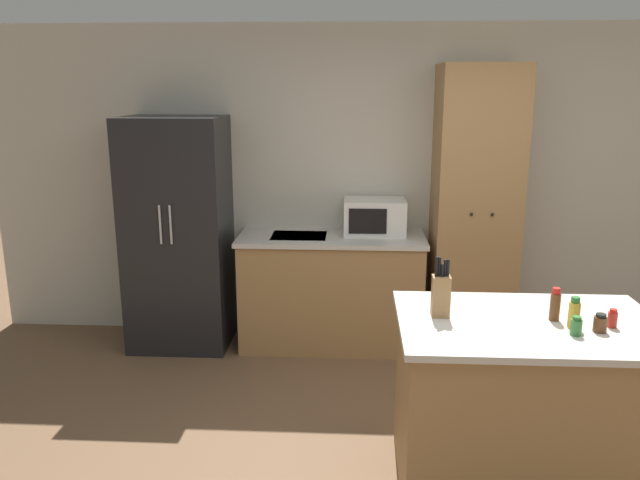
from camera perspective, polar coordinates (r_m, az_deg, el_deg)
The scene contains 13 objects.
wall_back at distance 5.28m, azimuth 8.58°, elevation 4.96°, with size 7.20×0.06×2.60m.
refrigerator at distance 5.19m, azimuth -12.81°, elevation 0.55°, with size 0.79×0.65×1.88m.
back_counter at distance 5.15m, azimuth 1.04°, elevation -4.65°, with size 1.51×0.62×0.93m.
pantry_cabinet at distance 5.07m, azimuth 13.92°, elevation 2.45°, with size 0.63×0.59×2.27m.
kitchen_island at distance 3.56m, azimuth 18.07°, elevation -14.15°, with size 1.34×0.90×0.94m.
microwave at distance 5.08m, azimuth 5.01°, elevation 2.14°, with size 0.49×0.36×0.29m.
knife_block at distance 3.29m, azimuth 10.99°, elevation -4.89°, with size 0.09×0.08×0.32m.
spice_bottle_tall_dark at distance 3.34m, azimuth 22.22°, elevation -6.24°, with size 0.06×0.06×0.16m.
spice_bottle_short_red at distance 3.35m, azimuth 24.24°, elevation -6.97°, with size 0.06×0.06×0.09m.
spice_bottle_amber_oil at distance 3.44m, azimuth 25.17°, elevation -6.53°, with size 0.05×0.05×0.09m.
spice_bottle_green_herb at distance 3.26m, azimuth 22.38°, elevation -7.32°, with size 0.05×0.05×0.10m.
spice_bottle_pale_salt at distance 3.41m, azimuth 20.70°, elevation -5.60°, with size 0.05×0.05×0.17m.
spice_bottle_orange_cap at distance 3.48m, azimuth 22.18°, elevation -5.83°, with size 0.04×0.04×0.11m.
Camera 1 is at (-0.50, -2.87, 2.11)m, focal length 35.00 mm.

